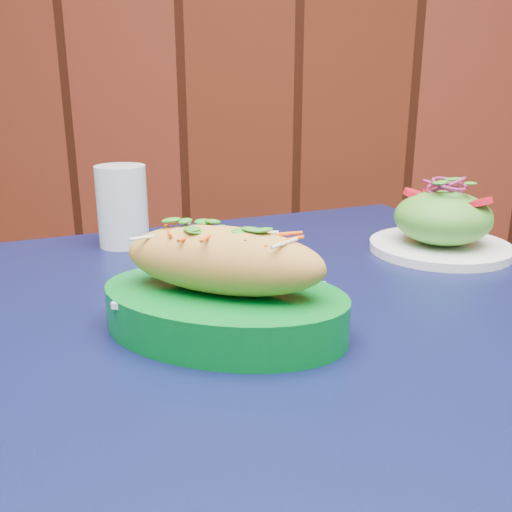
{
  "coord_description": "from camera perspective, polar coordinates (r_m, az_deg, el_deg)",
  "views": [
    {
      "loc": [
        0.26,
        0.96,
        0.98
      ],
      "look_at": [
        0.26,
        1.51,
        0.81
      ],
      "focal_mm": 40.0,
      "sensor_mm": 36.0,
      "label": 1
    }
  ],
  "objects": [
    {
      "name": "cafe_table",
      "position": [
        0.64,
        3.5,
        -12.57
      ],
      "size": [
        1.06,
        1.06,
        0.75
      ],
      "rotation": [
        0.0,
        0.0,
        0.42
      ],
      "color": "black",
      "rests_on": "ground"
    },
    {
      "name": "banh_mi_basket",
      "position": [
        0.53,
        -3.26,
        -3.39
      ],
      "size": [
        0.28,
        0.23,
        0.11
      ],
      "rotation": [
        0.0,
        0.0,
        -0.33
      ],
      "color": "#026B1E",
      "rests_on": "cafe_table"
    },
    {
      "name": "salad_plate",
      "position": [
        0.83,
        18.12,
        3.07
      ],
      "size": [
        0.19,
        0.19,
        0.1
      ],
      "rotation": [
        0.0,
        0.0,
        0.0
      ],
      "color": "white",
      "rests_on": "cafe_table"
    },
    {
      "name": "water_glass",
      "position": [
        0.84,
        -13.22,
        4.88
      ],
      "size": [
        0.07,
        0.07,
        0.12
      ],
      "primitive_type": "cylinder",
      "color": "silver",
      "rests_on": "cafe_table"
    }
  ]
}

